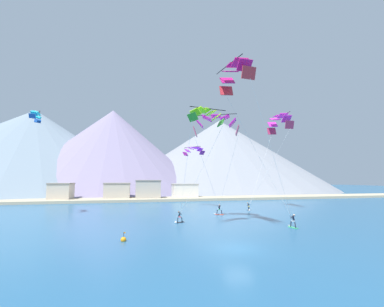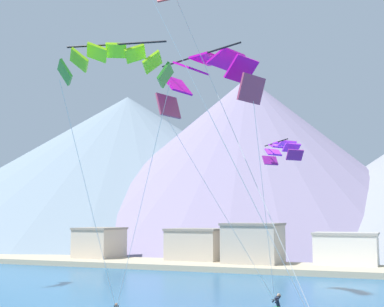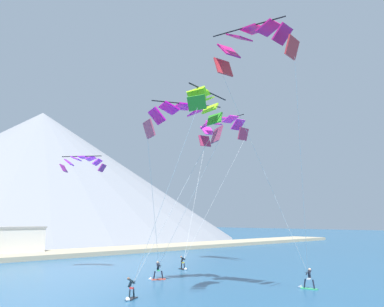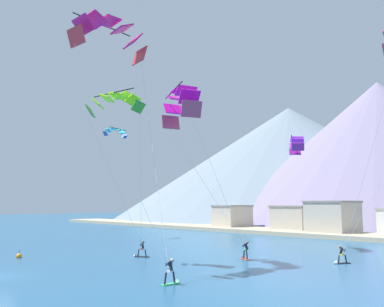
{
  "view_description": "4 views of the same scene",
  "coord_description": "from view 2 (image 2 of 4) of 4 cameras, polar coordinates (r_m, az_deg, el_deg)",
  "views": [
    {
      "loc": [
        -9.2,
        -22.28,
        6.29
      ],
      "look_at": [
        -1.76,
        11.05,
        9.62
      ],
      "focal_mm": 24.0,
      "sensor_mm": 36.0,
      "label": 1
    },
    {
      "loc": [
        13.42,
        -13.68,
        6.71
      ],
      "look_at": [
        2.22,
        14.26,
        10.26
      ],
      "focal_mm": 50.0,
      "sensor_mm": 36.0,
      "label": 2
    },
    {
      "loc": [
        -22.98,
        -11.88,
        5.94
      ],
      "look_at": [
        0.68,
        11.7,
        11.03
      ],
      "focal_mm": 40.0,
      "sensor_mm": 36.0,
      "label": 3
    },
    {
      "loc": [
        33.56,
        -10.28,
        5.28
      ],
      "look_at": [
        3.43,
        15.92,
        10.01
      ],
      "focal_mm": 40.0,
      "sensor_mm": 36.0,
      "label": 4
    }
  ],
  "objects": [
    {
      "name": "shoreline_strip",
      "position": [
        68.09,
        10.62,
        -11.96
      ],
      "size": [
        180.0,
        10.0,
        0.7
      ],
      "primitive_type": "cube",
      "color": "tan",
      "rests_on": "ground"
    },
    {
      "name": "shore_building_quay_west",
      "position": [
        75.56,
        0.47,
        -9.89
      ],
      "size": [
        7.47,
        6.6,
        5.02
      ],
      "color": "#B7AD9E",
      "rests_on": "ground"
    },
    {
      "name": "parafoil_kite_distant_low_drift",
      "position": [
        47.72,
        9.56,
        0.42
      ],
      "size": [
        4.45,
        4.98,
        1.85
      ],
      "color": "#932289"
    },
    {
      "name": "parafoil_kite_near_trail",
      "position": [
        28.11,
        -8.11,
        9.61
      ],
      "size": [
        5.64,
        6.88,
        14.23
      ],
      "color": "#2F8C25"
    },
    {
      "name": "mountain_peak_east_shoulder",
      "position": [
        123.53,
        6.05,
        -0.71
      ],
      "size": [
        91.52,
        91.52,
        39.08
      ],
      "color": "gray",
      "rests_on": "ground"
    },
    {
      "name": "mountain_peak_west_ridge",
      "position": [
        147.57,
        -6.99,
        -1.54
      ],
      "size": [
        123.82,
        123.82,
        39.74
      ],
      "color": "slate",
      "rests_on": "ground"
    },
    {
      "name": "shore_building_promenade_mid",
      "position": [
        71.01,
        16.15,
        -9.97
      ],
      "size": [
        7.88,
        5.56,
        4.69
      ],
      "color": "silver",
      "rests_on": "ground"
    },
    {
      "name": "shore_building_quay_east",
      "position": [
        71.04,
        6.58,
        -9.72
      ],
      "size": [
        7.27,
        6.97,
        5.83
      ],
      "color": "#B7AD9E",
      "rests_on": "ground"
    },
    {
      "name": "shore_building_harbour_front",
      "position": [
        81.02,
        -9.83,
        -9.56
      ],
      "size": [
        5.71,
        7.02,
        5.06
      ],
      "color": "beige",
      "rests_on": "ground"
    },
    {
      "name": "parafoil_kite_mid_center",
      "position": [
        31.58,
        1.67,
        8.14
      ],
      "size": [
        7.22,
        8.13,
        14.64
      ],
      "color": "#9F3C5C"
    }
  ]
}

